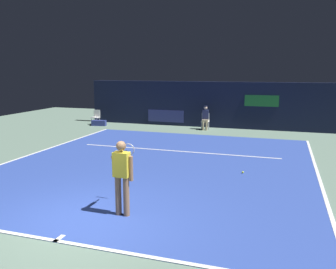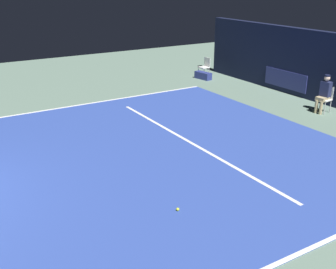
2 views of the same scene
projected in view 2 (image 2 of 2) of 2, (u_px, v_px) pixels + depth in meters
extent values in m
plane|color=slate|center=(124.00, 159.00, 10.99)|extent=(30.15, 30.15, 0.00)
cube|color=#2D479E|center=(124.00, 158.00, 10.98)|extent=(10.51, 11.97, 0.01)
cube|color=white|center=(265.00, 269.00, 6.83)|extent=(0.10, 11.97, 0.01)
cube|color=white|center=(61.00, 108.00, 15.13)|extent=(0.10, 11.97, 0.01)
cube|color=white|center=(191.00, 143.00, 12.00)|extent=(8.20, 0.10, 0.01)
cube|color=navy|center=(285.00, 79.00, 16.96)|extent=(2.20, 0.04, 0.70)
cube|color=white|center=(324.00, 100.00, 14.55)|extent=(0.49, 0.45, 0.04)
cube|color=white|center=(328.00, 92.00, 14.58)|extent=(0.42, 0.08, 0.42)
cylinder|color=#B2B2B7|center=(315.00, 106.00, 14.67)|extent=(0.03, 0.03, 0.46)
cylinder|color=#B2B2B7|center=(325.00, 108.00, 14.39)|extent=(0.03, 0.03, 0.46)
cylinder|color=#B2B2B7|center=(321.00, 104.00, 14.87)|extent=(0.03, 0.03, 0.46)
cylinder|color=#B2B2B7|center=(330.00, 106.00, 14.59)|extent=(0.03, 0.03, 0.46)
cube|color=tan|center=(322.00, 99.00, 14.49)|extent=(0.37, 0.44, 0.14)
cylinder|color=tan|center=(316.00, 107.00, 14.54)|extent=(0.11, 0.11, 0.46)
cylinder|color=tan|center=(321.00, 108.00, 14.41)|extent=(0.11, 0.11, 0.46)
cube|color=#23284C|center=(326.00, 89.00, 14.44)|extent=(0.36, 0.26, 0.52)
sphere|color=beige|center=(327.00, 78.00, 14.31)|extent=(0.20, 0.20, 0.20)
cylinder|color=#141933|center=(328.00, 75.00, 14.27)|extent=(0.19, 0.19, 0.04)
cube|color=white|center=(204.00, 67.00, 19.72)|extent=(0.44, 0.40, 0.04)
cube|color=white|center=(207.00, 62.00, 19.73)|extent=(0.42, 0.03, 0.42)
cylinder|color=#B2B2B7|center=(198.00, 72.00, 19.86)|extent=(0.03, 0.03, 0.44)
cylinder|color=#B2B2B7|center=(203.00, 73.00, 19.56)|extent=(0.03, 0.03, 0.44)
cylinder|color=#B2B2B7|center=(204.00, 71.00, 20.03)|extent=(0.03, 0.03, 0.44)
cylinder|color=#B2B2B7|center=(209.00, 72.00, 19.73)|extent=(0.03, 0.03, 0.44)
sphere|color=#CCE033|center=(178.00, 209.00, 8.52)|extent=(0.07, 0.07, 0.07)
cube|color=navy|center=(203.00, 76.00, 19.36)|extent=(0.88, 0.44, 0.32)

